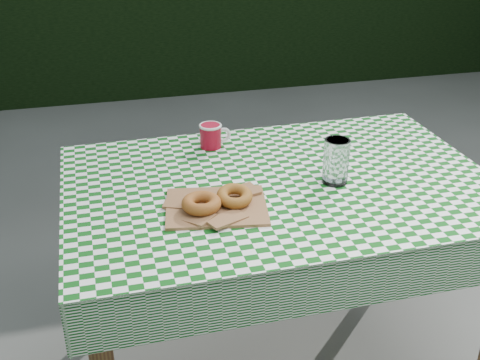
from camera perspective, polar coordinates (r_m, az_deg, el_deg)
The scene contains 8 objects.
ground at distance 2.42m, azimuth 6.30°, elevation -13.86°, with size 60.00×60.00×0.00m, color #52524D.
table at distance 2.01m, azimuth 3.55°, elevation -9.86°, with size 1.26×0.84×0.75m, color #59311E.
tablecloth at distance 1.81m, azimuth 3.89°, elevation -0.22°, with size 1.28×0.86×0.01m, color #0B4B11.
paper_bag at distance 1.66m, azimuth -2.25°, elevation -2.47°, with size 0.28×0.22×0.01m, color #9B6C43.
bagel_front at distance 1.62m, azimuth -3.68°, elevation -2.22°, with size 0.11×0.11×0.03m, color #95591E.
bagel_back at distance 1.66m, azimuth -0.52°, elevation -1.52°, with size 0.10×0.10×0.03m, color #8D5D1D.
coffee_mug at distance 2.02m, azimuth -2.81°, elevation 4.20°, with size 0.14×0.14×0.08m, color maroon, non-canonical shape.
drinking_glass at distance 1.79m, azimuth 9.10°, elevation 1.77°, with size 0.08×0.08×0.14m, color white.
Camera 1 is at (-0.70, -1.70, 1.58)m, focal length 44.96 mm.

